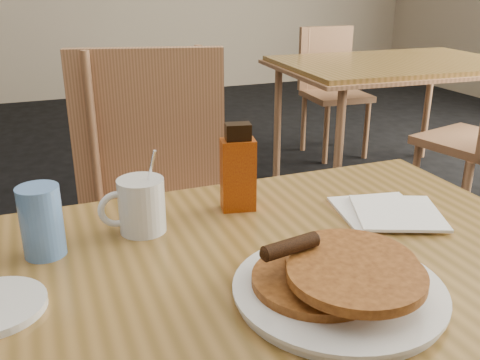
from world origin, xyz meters
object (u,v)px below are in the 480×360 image
(coffee_mug, at_px, (140,205))
(blue_tumbler, at_px, (42,221))
(syrup_bottle, at_px, (238,170))
(main_table, at_px, (262,287))
(pancake_plate, at_px, (339,282))
(chair_main_far, at_px, (160,192))
(neighbor_table, at_px, (396,68))
(chair_neighbor_far, at_px, (331,80))

(coffee_mug, height_order, blue_tumbler, coffee_mug)
(syrup_bottle, bearing_deg, coffee_mug, -160.66)
(main_table, height_order, blue_tumbler, blue_tumbler)
(syrup_bottle, xyz_separation_m, blue_tumbler, (-0.38, -0.06, -0.02))
(pancake_plate, bearing_deg, main_table, 118.17)
(chair_main_far, relative_size, pancake_plate, 3.17)
(main_table, bearing_deg, coffee_mug, 128.82)
(main_table, bearing_deg, blue_tumbler, 152.87)
(neighbor_table, bearing_deg, coffee_mug, -138.12)
(chair_neighbor_far, height_order, pancake_plate, chair_neighbor_far)
(main_table, height_order, chair_neighbor_far, chair_neighbor_far)
(pancake_plate, bearing_deg, coffee_mug, 124.99)
(main_table, distance_m, coffee_mug, 0.27)
(neighbor_table, height_order, blue_tumbler, blue_tumbler)
(blue_tumbler, bearing_deg, chair_main_far, 59.52)
(coffee_mug, bearing_deg, syrup_bottle, 1.99)
(neighbor_table, bearing_deg, chair_neighbor_far, 88.60)
(neighbor_table, height_order, pancake_plate, pancake_plate)
(main_table, relative_size, pancake_plate, 3.65)
(chair_main_far, bearing_deg, syrup_bottle, -68.41)
(coffee_mug, bearing_deg, chair_neighbor_far, 46.33)
(coffee_mug, bearing_deg, main_table, -57.04)
(chair_main_far, distance_m, chair_neighbor_far, 2.44)
(syrup_bottle, relative_size, blue_tumbler, 1.45)
(main_table, relative_size, chair_main_far, 1.15)
(blue_tumbler, bearing_deg, main_table, -27.13)
(blue_tumbler, bearing_deg, syrup_bottle, 8.57)
(main_table, bearing_deg, pancake_plate, -61.83)
(pancake_plate, height_order, coffee_mug, coffee_mug)
(chair_neighbor_far, xyz_separation_m, coffee_mug, (-1.81, -2.33, 0.28))
(main_table, xyz_separation_m, neighbor_table, (1.63, 1.80, 0.00))
(blue_tumbler, bearing_deg, neighbor_table, 39.76)
(main_table, distance_m, pancake_plate, 0.16)
(chair_main_far, relative_size, chair_neighbor_far, 1.16)
(chair_neighbor_far, height_order, coffee_mug, coffee_mug)
(neighbor_table, bearing_deg, main_table, -132.07)
(pancake_plate, bearing_deg, chair_main_far, 94.95)
(neighbor_table, bearing_deg, syrup_bottle, -135.13)
(chair_main_far, height_order, pancake_plate, chair_main_far)
(chair_main_far, bearing_deg, blue_tumbler, -104.81)
(chair_main_far, xyz_separation_m, pancake_plate, (0.07, -0.86, 0.17))
(pancake_plate, bearing_deg, neighbor_table, 51.07)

